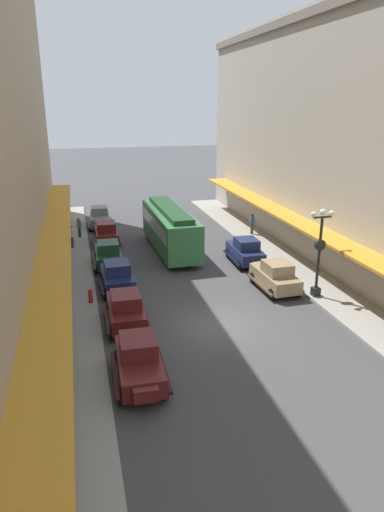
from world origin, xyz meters
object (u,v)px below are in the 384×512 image
object	(u,v)px
parked_car_3	(117,275)
pedestrian_0	(252,224)
pedestrian_1	(79,227)
parked_car_6	(275,275)
parked_car_2	(106,232)
streetcar	(170,227)
pedestrian_2	(72,237)
parked_car_0	(108,254)
parked_car_7	(100,217)
lamp_post_with_clock	(319,249)
parked_car_5	(139,360)
parked_car_4	(126,308)
parked_car_1	(245,250)
fire_hydrant	(90,296)

from	to	relation	value
parked_car_3	pedestrian_0	bearing A→B (deg)	36.75
pedestrian_1	parked_car_6	bearing A→B (deg)	-51.82
parked_car_2	pedestrian_1	world-z (taller)	parked_car_2
streetcar	pedestrian_2	distance (m)	7.71
parked_car_0	parked_car_7	bearing A→B (deg)	89.47
pedestrian_0	pedestrian_2	xyz separation A→B (m)	(-14.94, -0.18, 0.00)
parked_car_3	pedestrian_1	world-z (taller)	parked_car_3
parked_car_3	streetcar	world-z (taller)	streetcar
parked_car_0	lamp_post_with_clock	world-z (taller)	lamp_post_with_clock
parked_car_2	parked_car_5	size ratio (longest dim) A/B	1.00
parked_car_4	parked_car_1	bearing A→B (deg)	39.02
parked_car_1	parked_car_2	xyz separation A→B (m)	(-9.16, 7.15, 0.00)
parked_car_1	lamp_post_with_clock	size ratio (longest dim) A/B	0.83
parked_car_1	parked_car_4	world-z (taller)	same
parked_car_7	fire_hydrant	size ratio (longest dim) A/B	5.26
parked_car_2	pedestrian_0	xyz separation A→B (m)	(12.24, -0.62, 0.07)
parked_car_0	parked_car_1	size ratio (longest dim) A/B	1.00
parked_car_1	pedestrian_2	size ratio (longest dim) A/B	2.57
pedestrian_2	parked_car_5	bearing A→B (deg)	-82.41
parked_car_2	fire_hydrant	size ratio (longest dim) A/B	5.22
parked_car_1	parked_car_3	bearing A→B (deg)	-163.82
parked_car_6	pedestrian_2	bearing A→B (deg)	135.98
parked_car_7	pedestrian_1	xyz separation A→B (m)	(-1.90, -3.44, 0.05)
parked_car_1	pedestrian_1	size ratio (longest dim) A/B	2.62
parked_car_7	pedestrian_1	world-z (taller)	parked_car_7
parked_car_4	pedestrian_2	world-z (taller)	parked_car_4
parked_car_5	parked_car_7	distance (m)	25.23
parked_car_1	parked_car_3	world-z (taller)	same
parked_car_6	pedestrian_0	distance (m)	12.04
parked_car_5	streetcar	xyz separation A→B (m)	(4.75, 16.56, 0.96)
parked_car_5	lamp_post_with_clock	world-z (taller)	lamp_post_with_clock
parked_car_2	parked_car_5	world-z (taller)	same
parked_car_4	lamp_post_with_clock	size ratio (longest dim) A/B	0.83
streetcar	pedestrian_2	world-z (taller)	streetcar
streetcar	fire_hydrant	world-z (taller)	streetcar
parked_car_0	pedestrian_2	distance (m)	5.29
parked_car_0	pedestrian_0	world-z (taller)	parked_car_0
parked_car_6	pedestrian_1	size ratio (longest dim) A/B	2.62
parked_car_4	pedestrian_1	distance (m)	16.83
parked_car_6	pedestrian_1	distance (m)	18.19
parked_car_5	pedestrian_1	distance (m)	21.88
parked_car_1	parked_car_5	bearing A→B (deg)	-126.54
parked_car_0	parked_car_4	bearing A→B (deg)	-89.01
parked_car_4	parked_car_7	xyz separation A→B (m)	(-0.06, 20.15, 0.00)
parked_car_7	streetcar	size ratio (longest dim) A/B	0.45
parked_car_7	fire_hydrant	world-z (taller)	parked_car_7
pedestrian_0	pedestrian_1	world-z (taller)	pedestrian_0
parked_car_0	pedestrian_1	xyz separation A→B (m)	(-1.80, 7.54, 0.05)
parked_car_0	pedestrian_1	size ratio (longest dim) A/B	2.61
parked_car_7	parked_car_1	bearing A→B (deg)	-53.46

